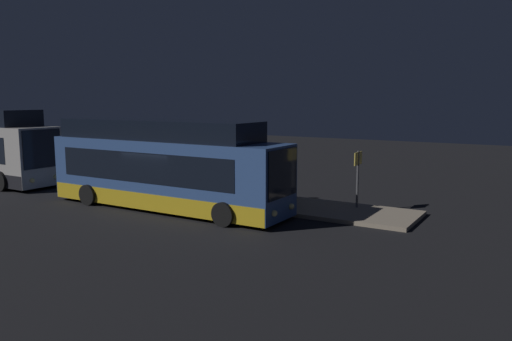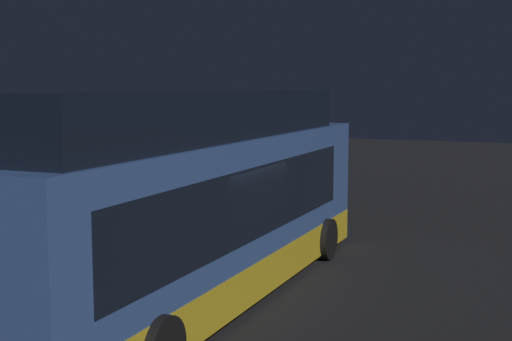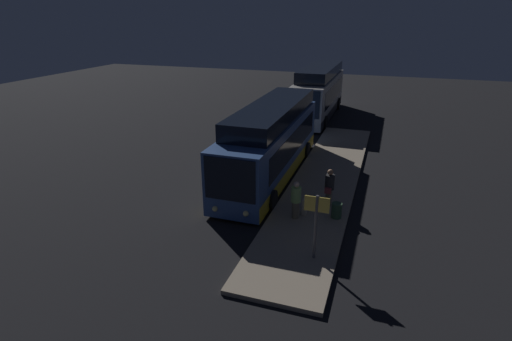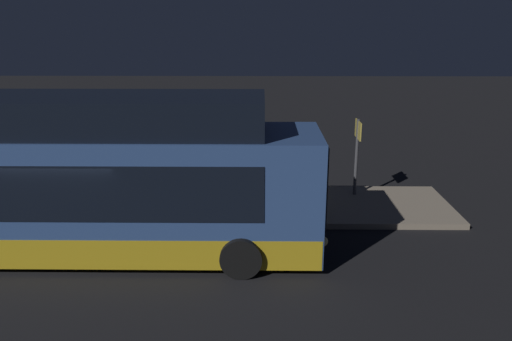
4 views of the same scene
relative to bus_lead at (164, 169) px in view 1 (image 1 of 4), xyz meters
name	(u,v)px [view 1 (image 1 of 4)]	position (x,y,z in m)	size (l,w,h in m)	color
ground	(163,209)	(0.03, -0.21, -1.73)	(80.00, 80.00, 0.00)	black
platform	(207,195)	(0.03, 2.99, -1.64)	(20.00, 3.19, 0.17)	gray
bus_lead	(164,169)	(0.00, 0.00, 0.00)	(11.47, 2.78, 3.83)	#33518C
passenger_boarding	(267,178)	(3.05, 3.60, -0.64)	(0.59, 0.43, 1.72)	#6B604C
passenger_waiting	(287,186)	(4.66, 2.48, -0.68)	(0.47, 0.47, 1.64)	#6B604C
suitcase	(281,196)	(4.20, 2.78, -1.21)	(0.33, 0.19, 0.93)	beige
sign_post	(358,170)	(7.33, 3.79, 0.03)	(0.10, 0.85, 2.41)	#4C4C51
trash_bin	(292,191)	(4.08, 4.11, -1.23)	(0.44, 0.44, 0.65)	#2D4C33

